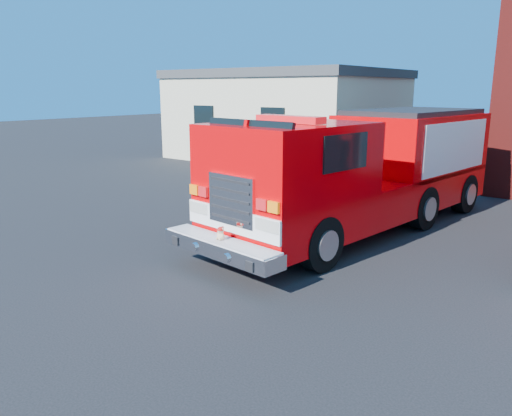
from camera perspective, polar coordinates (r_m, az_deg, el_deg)
The scene contains 4 objects.
ground at distance 10.57m, azimuth 4.01°, elevation -5.66°, with size 100.00×100.00×0.00m, color black.
side_building at distance 25.83m, azimuth 3.59°, elevation 10.67°, with size 10.20×8.20×4.35m.
fire_engine at distance 12.69m, azimuth 12.41°, elevation 4.36°, with size 3.79×9.77×2.93m.
pickup_truck at distance 15.75m, azimuth 3.93°, elevation 3.80°, with size 2.23×5.40×1.73m.
Camera 1 is at (5.52, -8.32, 3.46)m, focal length 35.00 mm.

